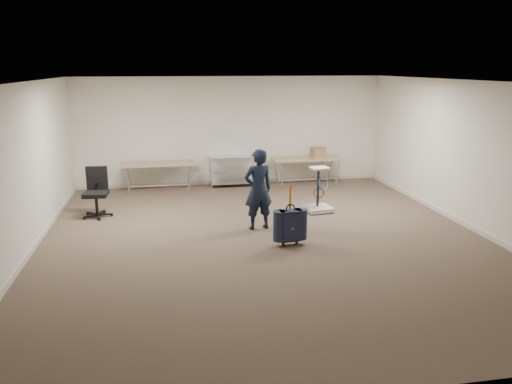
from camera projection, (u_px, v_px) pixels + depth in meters
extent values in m
plane|color=#4F3D30|center=(265.00, 239.00, 9.05)|extent=(9.00, 9.00, 0.00)
plane|color=white|center=(231.00, 131.00, 12.99)|extent=(8.00, 0.00, 8.00)
plane|color=white|center=(366.00, 259.00, 4.41)|extent=(8.00, 0.00, 8.00)
plane|color=white|center=(22.00, 172.00, 8.00)|extent=(0.00, 9.00, 9.00)
plane|color=white|center=(473.00, 156.00, 9.40)|extent=(0.00, 9.00, 9.00)
plane|color=silver|center=(266.00, 82.00, 8.36)|extent=(8.00, 8.00, 0.00)
cube|color=beige|center=(232.00, 182.00, 13.31)|extent=(8.00, 0.02, 0.10)
cube|color=beige|center=(32.00, 251.00, 8.34)|extent=(0.02, 9.00, 0.10)
cube|color=beige|center=(465.00, 225.00, 9.73)|extent=(0.02, 9.00, 0.10)
cube|color=#93795A|center=(158.00, 164.00, 12.30)|extent=(1.80, 0.75, 0.03)
cylinder|color=#989CA1|center=(159.00, 186.00, 12.44)|extent=(1.50, 0.02, 0.02)
cylinder|color=#989CA1|center=(127.00, 182.00, 11.98)|extent=(0.13, 0.04, 0.69)
cylinder|color=#989CA1|center=(190.00, 179.00, 12.24)|extent=(0.13, 0.04, 0.69)
cylinder|color=#989CA1|center=(129.00, 177.00, 12.55)|extent=(0.13, 0.04, 0.69)
cylinder|color=#989CA1|center=(189.00, 174.00, 12.81)|extent=(0.13, 0.04, 0.69)
cube|color=#93795A|center=(307.00, 159.00, 12.97)|extent=(1.80, 0.75, 0.03)
cylinder|color=#989CA1|center=(306.00, 180.00, 13.11)|extent=(1.50, 0.02, 0.02)
cylinder|color=#989CA1|center=(281.00, 176.00, 12.64)|extent=(0.13, 0.04, 0.69)
cylinder|color=#989CA1|center=(338.00, 174.00, 12.90)|extent=(0.13, 0.04, 0.69)
cylinder|color=#989CA1|center=(276.00, 171.00, 13.21)|extent=(0.13, 0.04, 0.69)
cylinder|color=#989CA1|center=(330.00, 169.00, 13.47)|extent=(0.13, 0.04, 0.69)
cylinder|color=silver|center=(211.00, 174.00, 12.63)|extent=(0.02, 0.02, 0.80)
cylinder|color=silver|center=(258.00, 172.00, 12.84)|extent=(0.02, 0.02, 0.80)
cylinder|color=silver|center=(210.00, 170.00, 13.06)|extent=(0.02, 0.02, 0.80)
cylinder|color=silver|center=(255.00, 168.00, 13.27)|extent=(0.02, 0.02, 0.80)
cube|color=silver|center=(233.00, 182.00, 13.03)|extent=(1.20, 0.45, 0.02)
cube|color=silver|center=(233.00, 169.00, 12.94)|extent=(1.20, 0.45, 0.02)
cube|color=silver|center=(233.00, 157.00, 12.86)|extent=(1.20, 0.45, 0.01)
imported|color=black|center=(258.00, 189.00, 9.46)|extent=(0.63, 0.48, 1.56)
cube|color=black|center=(290.00, 225.00, 8.66)|extent=(0.41, 0.26, 0.54)
cube|color=black|center=(289.00, 240.00, 8.75)|extent=(0.37, 0.19, 0.03)
cylinder|color=black|center=(283.00, 244.00, 8.71)|extent=(0.03, 0.07, 0.07)
cylinder|color=black|center=(296.00, 243.00, 8.78)|extent=(0.03, 0.07, 0.07)
torus|color=black|center=(290.00, 209.00, 8.59)|extent=(0.17, 0.04, 0.17)
cube|color=orange|center=(290.00, 197.00, 8.56)|extent=(0.04, 0.01, 0.41)
cylinder|color=black|center=(97.00, 215.00, 10.39)|extent=(0.62, 0.62, 0.09)
cylinder|color=black|center=(97.00, 205.00, 10.34)|extent=(0.06, 0.06, 0.41)
cube|color=black|center=(96.00, 194.00, 10.28)|extent=(0.51, 0.51, 0.08)
cube|color=black|center=(97.00, 178.00, 10.43)|extent=(0.44, 0.10, 0.50)
cube|color=silver|center=(318.00, 209.00, 10.77)|extent=(0.59, 0.59, 0.08)
cylinder|color=black|center=(312.00, 214.00, 10.54)|extent=(0.06, 0.06, 0.04)
cylinder|color=black|center=(318.00, 187.00, 10.70)|extent=(0.05, 0.05, 0.85)
cube|color=silver|center=(320.00, 168.00, 10.55)|extent=(0.41, 0.36, 0.04)
torus|color=blue|center=(323.00, 184.00, 10.56)|extent=(0.28, 0.14, 0.26)
cube|color=olive|center=(318.00, 152.00, 13.02)|extent=(0.39, 0.32, 0.26)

